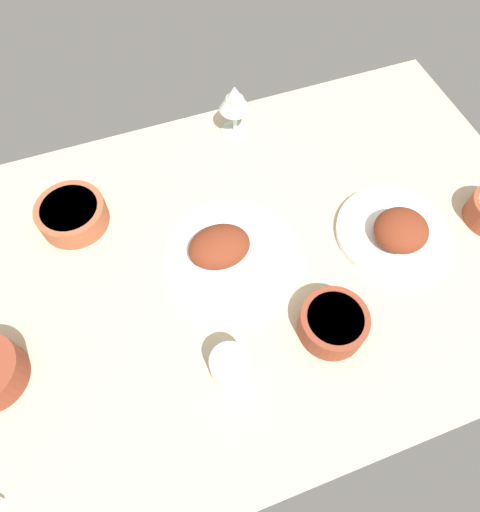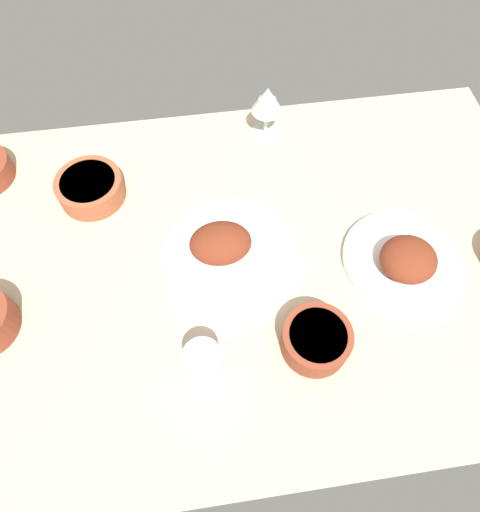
{
  "view_description": "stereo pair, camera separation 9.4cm",
  "coord_description": "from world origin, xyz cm",
  "px_view_note": "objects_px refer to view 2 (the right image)",
  "views": [
    {
      "loc": [
        15.54,
        43.11,
        87.77
      ],
      "look_at": [
        0.0,
        0.0,
        6.0
      ],
      "focal_mm": 31.18,
      "sensor_mm": 36.0,
      "label": 1
    },
    {
      "loc": [
        6.45,
        45.37,
        87.77
      ],
      "look_at": [
        0.0,
        0.0,
        6.0
      ],
      "focal_mm": 31.18,
      "sensor_mm": 36.0,
      "label": 2
    }
  ],
  "objects_px": {
    "plate_near_viewer": "(404,260)",
    "wine_glass": "(267,102)",
    "bowl_sauce": "(316,340)",
    "water_tumbler": "(203,362)",
    "plate_far_side": "(227,251)",
    "bowl_potatoes": "(90,187)"
  },
  "relations": [
    {
      "from": "plate_far_side",
      "to": "bowl_sauce",
      "type": "relative_size",
      "value": 2.2
    },
    {
      "from": "plate_far_side",
      "to": "plate_near_viewer",
      "type": "distance_m",
      "value": 0.37
    },
    {
      "from": "bowl_potatoes",
      "to": "wine_glass",
      "type": "height_order",
      "value": "wine_glass"
    },
    {
      "from": "bowl_potatoes",
      "to": "wine_glass",
      "type": "bearing_deg",
      "value": -162.06
    },
    {
      "from": "bowl_sauce",
      "to": "plate_near_viewer",
      "type": "bearing_deg",
      "value": -146.77
    },
    {
      "from": "wine_glass",
      "to": "water_tumbler",
      "type": "xyz_separation_m",
      "value": [
        0.22,
        0.58,
        -0.06
      ]
    },
    {
      "from": "bowl_potatoes",
      "to": "water_tumbler",
      "type": "bearing_deg",
      "value": 116.04
    },
    {
      "from": "wine_glass",
      "to": "water_tumbler",
      "type": "distance_m",
      "value": 0.62
    },
    {
      "from": "bowl_potatoes",
      "to": "bowl_sauce",
      "type": "distance_m",
      "value": 0.61
    },
    {
      "from": "plate_far_side",
      "to": "bowl_potatoes",
      "type": "relative_size",
      "value": 1.91
    },
    {
      "from": "plate_far_side",
      "to": "wine_glass",
      "type": "relative_size",
      "value": 2.06
    },
    {
      "from": "wine_glass",
      "to": "plate_near_viewer",
      "type": "bearing_deg",
      "value": 117.76
    },
    {
      "from": "bowl_sauce",
      "to": "bowl_potatoes",
      "type": "bearing_deg",
      "value": -44.8
    },
    {
      "from": "plate_near_viewer",
      "to": "wine_glass",
      "type": "xyz_separation_m",
      "value": [
        0.22,
        -0.42,
        0.07
      ]
    },
    {
      "from": "bowl_potatoes",
      "to": "wine_glass",
      "type": "distance_m",
      "value": 0.46
    },
    {
      "from": "plate_far_side",
      "to": "water_tumbler",
      "type": "bearing_deg",
      "value": 72.68
    },
    {
      "from": "plate_near_viewer",
      "to": "water_tumbler",
      "type": "bearing_deg",
      "value": 20.1
    },
    {
      "from": "bowl_sauce",
      "to": "water_tumbler",
      "type": "xyz_separation_m",
      "value": [
        0.21,
        0.01,
        0.0
      ]
    },
    {
      "from": "bowl_sauce",
      "to": "wine_glass",
      "type": "xyz_separation_m",
      "value": [
        -0.0,
        -0.57,
        0.07
      ]
    },
    {
      "from": "plate_far_side",
      "to": "wine_glass",
      "type": "xyz_separation_m",
      "value": [
        -0.14,
        -0.35,
        0.08
      ]
    },
    {
      "from": "bowl_potatoes",
      "to": "bowl_sauce",
      "type": "xyz_separation_m",
      "value": [
        -0.43,
        0.43,
        0.0
      ]
    },
    {
      "from": "bowl_potatoes",
      "to": "water_tumbler",
      "type": "relative_size",
      "value": 1.96
    }
  ]
}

